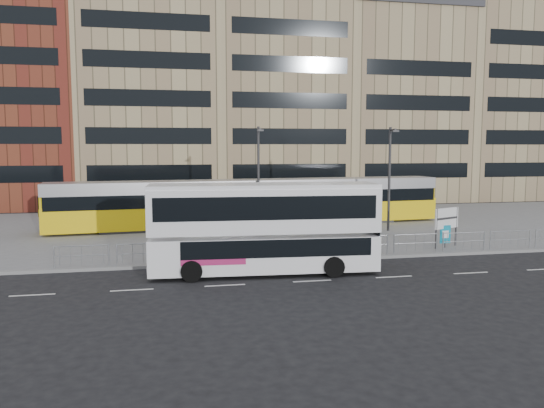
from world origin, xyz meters
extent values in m
plane|color=black|center=(0.00, 0.00, 0.00)|extent=(120.00, 120.00, 0.00)
cube|color=slate|center=(0.00, 12.00, 0.07)|extent=(64.00, 24.00, 0.15)
cube|color=gray|center=(0.00, 0.05, 0.07)|extent=(64.00, 0.25, 0.17)
cube|color=brown|center=(-24.00, 35.00, 15.00)|extent=(14.00, 18.00, 30.00)
cube|color=tan|center=(-10.00, 34.00, 11.00)|extent=(14.00, 16.00, 22.00)
cube|color=tan|center=(4.00, 34.00, 12.00)|extent=(14.00, 16.00, 24.00)
cube|color=tan|center=(18.00, 34.00, 10.50)|extent=(14.00, 16.00, 21.00)
cube|color=#38383D|center=(18.00, 34.00, 21.60)|extent=(14.40, 16.40, 1.20)
cube|color=tan|center=(32.00, 34.00, 11.50)|extent=(14.00, 16.00, 23.00)
cube|color=#38383D|center=(32.00, 34.00, 23.60)|extent=(14.40, 16.40, 1.20)
cylinder|color=gray|center=(2.00, 0.50, 1.20)|extent=(32.00, 0.05, 0.05)
cylinder|color=gray|center=(2.00, 0.50, 0.70)|extent=(32.00, 0.04, 0.04)
cylinder|color=gray|center=(-14.00, 0.50, 0.70)|extent=(0.07, 0.07, 1.10)
cube|color=white|center=(1.00, -4.00, 0.01)|extent=(62.00, 0.12, 0.01)
cube|color=white|center=(-3.88, -2.06, 1.04)|extent=(11.02, 3.18, 1.68)
cube|color=white|center=(-3.88, -2.06, 3.12)|extent=(11.02, 3.18, 2.08)
cube|color=white|center=(-3.88, -2.06, 4.21)|extent=(11.01, 3.08, 0.30)
cube|color=black|center=(-3.39, -2.09, 1.44)|extent=(9.05, 3.10, 0.84)
cube|color=black|center=(-3.88, -2.06, 3.32)|extent=(10.43, 3.19, 1.09)
cube|color=#B02361|center=(-6.35, -1.91, 0.99)|extent=(3.12, 2.73, 0.49)
cylinder|color=black|center=(-0.80, -3.52, 0.49)|extent=(1.01, 0.36, 0.99)
cylinder|color=black|center=(-0.65, -1.00, 0.49)|extent=(1.01, 0.36, 0.99)
cylinder|color=black|center=(-7.42, -3.11, 0.49)|extent=(1.01, 0.36, 0.99)
cylinder|color=black|center=(-7.27, -0.59, 0.49)|extent=(1.01, 0.36, 0.99)
cube|color=yellow|center=(-2.02, 12.61, 1.16)|extent=(29.94, 5.32, 1.70)
cube|color=black|center=(-2.02, 12.61, 2.33)|extent=(29.52, 5.33, 0.96)
cube|color=#A3A3A7|center=(-2.02, 12.61, 3.24)|extent=(29.92, 5.10, 0.85)
cube|color=yellow|center=(12.20, 13.81, 1.85)|extent=(1.48, 2.50, 2.77)
cube|color=yellow|center=(-16.24, 11.40, 1.85)|extent=(1.48, 2.50, 2.77)
cylinder|color=#2D2D30|center=(-2.02, 12.61, 1.96)|extent=(2.74, 2.74, 3.19)
cube|color=#2D2D30|center=(7.53, 13.41, 0.42)|extent=(3.41, 2.94, 0.53)
cube|color=#2D2D30|center=(-11.57, 11.80, 0.42)|extent=(3.41, 2.94, 0.53)
cylinder|color=#2D2D30|center=(7.00, 1.33, 1.33)|extent=(0.10, 0.10, 2.36)
cylinder|color=#2D2D30|center=(8.70, 2.06, 1.33)|extent=(0.10, 0.10, 2.36)
cube|color=white|center=(7.85, 1.70, 1.89)|extent=(1.92, 0.89, 1.23)
cylinder|color=#2D2D30|center=(7.73, 1.58, 0.50)|extent=(0.06, 0.06, 0.71)
cube|color=#0C89AE|center=(7.73, 1.58, 0.95)|extent=(0.71, 0.14, 1.06)
cube|color=white|center=(7.73, 1.55, 0.95)|extent=(0.44, 0.06, 0.44)
imported|color=black|center=(0.36, 4.00, 0.99)|extent=(0.61, 0.72, 1.68)
cylinder|color=#2D2D30|center=(-3.24, 0.90, 1.65)|extent=(0.12, 0.12, 3.00)
imported|color=#2D2D30|center=(-3.24, 0.90, 2.75)|extent=(0.22, 0.24, 1.00)
cylinder|color=#2D2D30|center=(-1.90, 11.05, 3.87)|extent=(0.18, 0.18, 7.44)
cylinder|color=#2D2D30|center=(-1.90, 10.65, 7.39)|extent=(0.14, 0.90, 0.14)
cube|color=#2D2D30|center=(-1.90, 10.20, 7.29)|extent=(0.45, 0.20, 0.12)
cylinder|color=#2D2D30|center=(7.03, 8.25, 3.83)|extent=(0.18, 0.18, 7.35)
cylinder|color=#2D2D30|center=(7.03, 7.85, 7.30)|extent=(0.14, 0.90, 0.14)
cube|color=#2D2D30|center=(7.03, 7.40, 7.20)|extent=(0.45, 0.20, 0.12)
camera|label=1|loc=(-8.41, -26.91, 6.08)|focal=35.00mm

